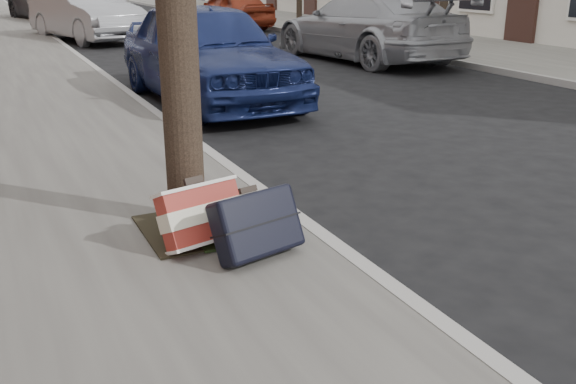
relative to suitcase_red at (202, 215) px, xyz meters
name	(u,v)px	position (x,y,z in m)	size (l,w,h in m)	color
ground	(523,255)	(2.09, -0.90, -0.34)	(120.00, 120.00, 0.00)	black
far_sidewalk	(357,31)	(9.89, 14.10, -0.28)	(4.00, 70.00, 0.12)	gray
dirt_patch	(202,227)	(0.09, 0.30, -0.21)	(0.85, 0.85, 0.01)	black
suitcase_red	(202,215)	(0.00, 0.00, 0.00)	(0.57, 0.16, 0.41)	maroon
suitcase_navy	(256,223)	(0.26, -0.34, 0.01)	(0.60, 0.19, 0.43)	black
car_near_front	(207,52)	(1.92, 5.43, 0.42)	(1.80, 4.46, 1.52)	#141E4E
car_near_mid	(86,13)	(1.71, 15.35, 0.43)	(1.62, 4.66, 1.53)	#97999E
car_near_back	(61,1)	(2.01, 23.14, 0.45)	(2.64, 5.72, 1.59)	#35353A
car_far_front	(366,26)	(6.63, 8.45, 0.41)	(2.09, 5.14, 1.49)	#93959A
car_far_back	(230,10)	(6.78, 17.31, 0.30)	(1.51, 3.75, 1.28)	#99331B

